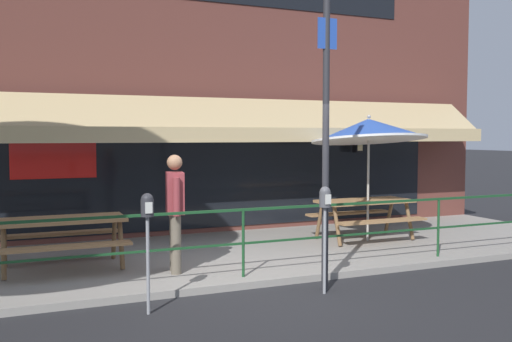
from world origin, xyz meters
TOP-DOWN VIEW (x-y plane):
  - ground_plane at (0.00, 0.00)m, footprint 120.00×120.00m
  - patio_deck at (0.00, 2.00)m, footprint 15.00×4.00m
  - restaurant_building at (0.00, 4.23)m, footprint 15.00×1.60m
  - patio_railing at (0.00, 0.30)m, footprint 13.84×0.04m
  - picnic_table_left at (-2.29, 1.78)m, footprint 1.80×1.42m
  - picnic_table_centre at (3.19, 2.04)m, footprint 1.80×1.42m
  - patio_umbrella_centre at (3.19, 1.94)m, footprint 2.14×2.14m
  - pedestrian_walking at (-0.81, 0.94)m, footprint 0.31×0.61m
  - parking_meter_near at (-1.53, -0.53)m, footprint 0.15×0.16m
  - parking_meter_far at (0.80, -0.58)m, footprint 0.15×0.16m
  - street_sign_pole at (0.88, -0.45)m, footprint 0.28×0.09m

SIDE VIEW (x-z plane):
  - ground_plane at x=0.00m, z-range 0.00..0.00m
  - patio_deck at x=0.00m, z-range 0.00..0.10m
  - picnic_table_left at x=-2.29m, z-range 0.33..1.08m
  - picnic_table_centre at x=3.19m, z-range 0.33..1.08m
  - patio_railing at x=0.00m, z-range 0.32..1.28m
  - pedestrian_walking at x=-0.81m, z-range 0.20..1.91m
  - parking_meter_near at x=-1.53m, z-range 0.44..1.86m
  - parking_meter_far at x=0.80m, z-range 0.44..1.86m
  - patio_umbrella_centre at x=3.19m, z-range 0.98..3.38m
  - street_sign_pole at x=0.88m, z-range 0.06..4.80m
  - restaurant_building at x=0.00m, z-range -0.03..7.77m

